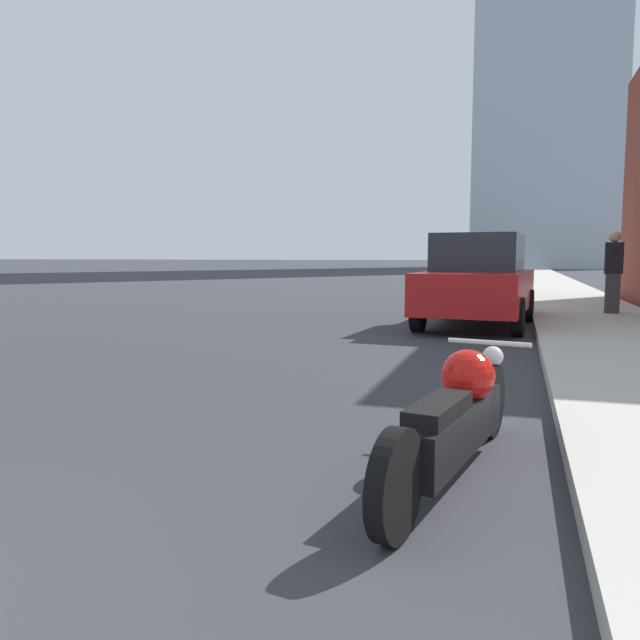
% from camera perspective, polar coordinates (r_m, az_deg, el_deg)
% --- Properties ---
extents(sidewalk, '(2.54, 240.00, 0.15)m').
position_cam_1_polar(sidewalk, '(40.84, 19.85, 3.68)').
color(sidewalk, '#B2ADA3').
rests_on(sidewalk, ground_plane).
extents(distant_tower, '(15.30, 15.30, 54.05)m').
position_cam_1_polar(distant_tower, '(81.77, 20.21, 23.81)').
color(distant_tower, silver).
rests_on(distant_tower, ground_plane).
extents(motorcycle, '(0.76, 2.58, 0.78)m').
position_cam_1_polar(motorcycle, '(4.13, 12.39, -8.64)').
color(motorcycle, black).
rests_on(motorcycle, ground_plane).
extents(parked_car_red, '(2.23, 4.50, 1.83)m').
position_cam_1_polar(parked_car_red, '(12.79, 14.25, 3.49)').
color(parked_car_red, red).
rests_on(parked_car_red, ground_plane).
extents(parked_car_silver, '(1.93, 4.03, 1.88)m').
position_cam_1_polar(parked_car_silver, '(23.08, 15.78, 4.49)').
color(parked_car_silver, '#BCBCC1').
rests_on(parked_car_silver, ground_plane).
extents(parked_car_green, '(1.99, 3.97, 1.82)m').
position_cam_1_polar(parked_car_green, '(33.44, 15.91, 4.82)').
color(parked_car_green, '#1E6B33').
rests_on(parked_car_green, ground_plane).
extents(parked_car_white, '(2.08, 4.63, 1.58)m').
position_cam_1_polar(parked_car_white, '(46.03, 16.84, 4.90)').
color(parked_car_white, silver).
rests_on(parked_car_white, ground_plane).
extents(parked_car_blue, '(1.94, 4.16, 1.82)m').
position_cam_1_polar(parked_car_blue, '(57.72, 16.99, 5.14)').
color(parked_car_blue, '#1E3899').
rests_on(parked_car_blue, ground_plane).
extents(pedestrian, '(0.36, 0.25, 1.80)m').
position_cam_1_polar(pedestrian, '(15.08, 25.25, 4.12)').
color(pedestrian, '#38383D').
rests_on(pedestrian, sidewalk).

